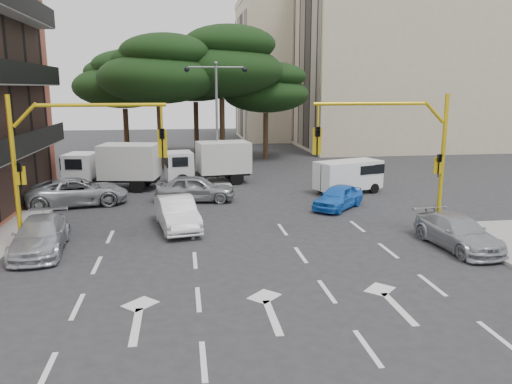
# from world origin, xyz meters

# --- Properties ---
(ground) EXTENTS (120.00, 120.00, 0.00)m
(ground) POSITION_xyz_m (0.00, 0.00, 0.00)
(ground) COLOR #28282B
(ground) RESTS_ON ground
(median_strip) EXTENTS (1.40, 6.00, 0.15)m
(median_strip) POSITION_xyz_m (0.00, 16.00, 0.07)
(median_strip) COLOR gray
(median_strip) RESTS_ON ground
(apartment_beige_near) EXTENTS (20.20, 12.15, 18.70)m
(apartment_beige_near) POSITION_xyz_m (19.95, 32.00, 9.35)
(apartment_beige_near) COLOR #BCB38D
(apartment_beige_near) RESTS_ON ground
(apartment_beige_far) EXTENTS (16.20, 12.15, 16.70)m
(apartment_beige_far) POSITION_xyz_m (12.95, 44.00, 8.35)
(apartment_beige_far) COLOR #BCB38D
(apartment_beige_far) RESTS_ON ground
(pine_left_near) EXTENTS (9.15, 9.15, 10.23)m
(pine_left_near) POSITION_xyz_m (-3.94, 21.96, 7.60)
(pine_left_near) COLOR #382616
(pine_left_near) RESTS_ON ground
(pine_center) EXTENTS (9.98, 9.98, 11.16)m
(pine_center) POSITION_xyz_m (1.06, 23.96, 8.30)
(pine_center) COLOR #382616
(pine_center) RESTS_ON ground
(pine_left_far) EXTENTS (8.32, 8.32, 9.30)m
(pine_left_far) POSITION_xyz_m (-6.94, 25.96, 6.91)
(pine_left_far) COLOR #382616
(pine_left_far) RESTS_ON ground
(pine_right) EXTENTS (7.49, 7.49, 8.37)m
(pine_right) POSITION_xyz_m (5.06, 25.96, 6.22)
(pine_right) COLOR #382616
(pine_right) RESTS_ON ground
(pine_back) EXTENTS (9.15, 9.15, 10.23)m
(pine_back) POSITION_xyz_m (-0.94, 28.96, 7.60)
(pine_back) COLOR #382616
(pine_back) RESTS_ON ground
(signal_mast_right) EXTENTS (5.79, 0.37, 6.00)m
(signal_mast_right) POSITION_xyz_m (6.80, 1.99, 3.88)
(signal_mast_right) COLOR gold
(signal_mast_right) RESTS_ON ground
(signal_mast_left) EXTENTS (5.79, 0.37, 6.00)m
(signal_mast_left) POSITION_xyz_m (-6.80, 1.99, 3.88)
(signal_mast_left) COLOR gold
(signal_mast_left) RESTS_ON ground
(street_lamp_center) EXTENTS (4.16, 0.36, 7.77)m
(street_lamp_center) POSITION_xyz_m (0.00, 16.00, 5.43)
(street_lamp_center) COLOR slate
(street_lamp_center) RESTS_ON median_strip
(car_white_hatch) EXTENTS (2.25, 4.56, 1.44)m
(car_white_hatch) POSITION_xyz_m (-2.67, 4.37, 0.72)
(car_white_hatch) COLOR silver
(car_white_hatch) RESTS_ON ground
(car_blue_compact) EXTENTS (3.61, 3.69, 1.25)m
(car_blue_compact) POSITION_xyz_m (5.68, 6.98, 0.63)
(car_blue_compact) COLOR blue
(car_blue_compact) RESTS_ON ground
(car_silver_wagon) EXTENTS (2.19, 4.63, 1.30)m
(car_silver_wagon) POSITION_xyz_m (-7.86, 1.86, 0.65)
(car_silver_wagon) COLOR #AEB0B6
(car_silver_wagon) RESTS_ON ground
(car_silver_cross_a) EXTENTS (5.71, 3.48, 1.48)m
(car_silver_cross_a) POSITION_xyz_m (-8.00, 9.79, 0.74)
(car_silver_cross_a) COLOR #9FA3A6
(car_silver_cross_a) RESTS_ON ground
(car_silver_cross_b) EXTENTS (4.55, 2.29, 1.49)m
(car_silver_cross_b) POSITION_xyz_m (-1.68, 9.82, 0.74)
(car_silver_cross_b) COLOR #94989B
(car_silver_cross_b) RESTS_ON ground
(car_silver_parked) EXTENTS (2.18, 4.52, 1.27)m
(car_silver_parked) POSITION_xyz_m (8.35, -0.05, 0.63)
(car_silver_parked) COLOR #A3A5AA
(car_silver_parked) RESTS_ON ground
(van_white) EXTENTS (4.35, 3.02, 1.99)m
(van_white) POSITION_xyz_m (7.47, 10.73, 1.00)
(van_white) COLOR white
(van_white) RESTS_ON ground
(box_truck_a) EXTENTS (6.07, 3.35, 2.83)m
(box_truck_a) POSITION_xyz_m (-6.61, 14.00, 1.41)
(box_truck_a) COLOR white
(box_truck_a) RESTS_ON ground
(box_truck_b) EXTENTS (5.83, 3.08, 2.74)m
(box_truck_b) POSITION_xyz_m (-0.66, 15.04, 1.37)
(box_truck_b) COLOR silver
(box_truck_b) RESTS_ON ground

